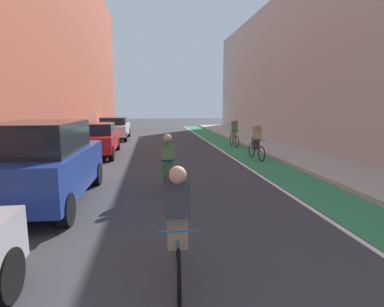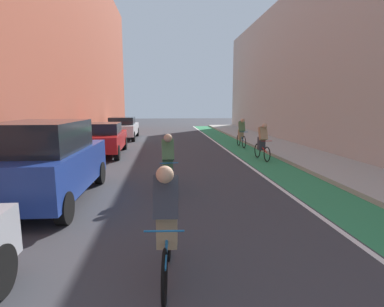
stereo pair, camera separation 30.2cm
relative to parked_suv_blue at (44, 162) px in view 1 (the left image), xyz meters
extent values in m
plane|color=#38383D|center=(3.41, 5.40, -1.02)|extent=(82.08, 82.08, 0.00)
cube|color=#2D8451|center=(7.08, 7.40, -1.02)|extent=(1.60, 37.31, 0.00)
cube|color=white|center=(6.18, 7.40, -1.02)|extent=(0.12, 37.31, 0.00)
cube|color=#A8A59E|center=(9.24, 7.40, -0.95)|extent=(2.72, 37.31, 0.14)
cube|color=#9E4C38|center=(-2.85, 7.40, 4.68)|extent=(3.00, 37.31, 11.40)
cube|color=#B2ADA3|center=(11.80, 9.40, 3.62)|extent=(2.40, 33.31, 9.27)
cylinder|color=black|center=(0.78, -3.82, -0.69)|extent=(0.23, 0.66, 0.66)
cube|color=navy|center=(0.00, 0.06, -0.21)|extent=(2.00, 4.26, 0.95)
cube|color=black|center=(0.00, -0.15, 0.59)|extent=(1.74, 2.56, 0.75)
cylinder|color=black|center=(-0.86, 1.64, -0.69)|extent=(0.23, 0.66, 0.66)
cylinder|color=black|center=(0.91, 1.61, -0.69)|extent=(0.23, 0.66, 0.66)
cylinder|color=black|center=(0.87, -1.52, -0.69)|extent=(0.23, 0.66, 0.66)
cube|color=red|center=(0.00, 7.11, -0.34)|extent=(1.87, 4.39, 0.70)
cube|color=black|center=(0.01, 6.89, 0.24)|extent=(1.59, 1.86, 0.55)
cylinder|color=black|center=(-0.84, 8.71, -0.69)|extent=(0.24, 0.67, 0.66)
cylinder|color=black|center=(0.76, 8.75, -0.69)|extent=(0.24, 0.67, 0.66)
cylinder|color=black|center=(-0.75, 5.46, -0.69)|extent=(0.24, 0.67, 0.66)
cylinder|color=black|center=(0.84, 5.50, -0.69)|extent=(0.24, 0.67, 0.66)
cube|color=silver|center=(0.00, 13.95, -0.34)|extent=(1.90, 4.55, 0.70)
cube|color=black|center=(0.00, 13.73, 0.24)|extent=(1.65, 1.92, 0.55)
cylinder|color=black|center=(-0.86, 15.66, -0.69)|extent=(0.23, 0.66, 0.66)
cylinder|color=black|center=(0.83, 15.68, -0.69)|extent=(0.23, 0.66, 0.66)
cylinder|color=black|center=(-0.83, 12.23, -0.69)|extent=(0.23, 0.66, 0.66)
cylinder|color=black|center=(0.87, 12.25, -0.69)|extent=(0.23, 0.66, 0.66)
torus|color=black|center=(2.85, -4.16, -0.68)|extent=(0.09, 0.68, 0.68)
torus|color=black|center=(2.92, -3.11, -0.68)|extent=(0.09, 0.68, 0.68)
cylinder|color=#1966A5|center=(2.89, -3.64, -0.46)|extent=(0.10, 0.96, 0.33)
cylinder|color=#1966A5|center=(2.90, -3.45, -0.38)|extent=(0.04, 0.12, 0.55)
cylinder|color=#1966A5|center=(2.86, -4.08, -0.13)|extent=(0.48, 0.06, 0.02)
cube|color=tan|center=(2.89, -3.53, -0.31)|extent=(0.30, 0.26, 0.56)
cube|color=#333842|center=(2.88, -3.66, 0.15)|extent=(0.35, 0.42, 0.60)
sphere|color=tan|center=(2.87, -3.82, 0.49)|extent=(0.22, 0.22, 0.22)
cube|color=beige|center=(2.89, -3.54, 0.17)|extent=(0.28, 0.29, 0.39)
torus|color=black|center=(2.99, 0.08, -0.69)|extent=(0.07, 0.66, 0.66)
torus|color=black|center=(2.94, 1.13, -0.69)|extent=(0.07, 0.66, 0.66)
cylinder|color=#1966A5|center=(2.97, 0.61, -0.47)|extent=(0.09, 0.96, 0.33)
cylinder|color=#1966A5|center=(2.96, 0.79, -0.39)|extent=(0.04, 0.12, 0.55)
cylinder|color=#1966A5|center=(2.99, 0.16, -0.14)|extent=(0.48, 0.05, 0.02)
cube|color=#4C7247|center=(2.96, 0.71, -0.32)|extent=(0.29, 0.25, 0.56)
cube|color=#4C7247|center=(2.97, 0.58, 0.14)|extent=(0.34, 0.41, 0.60)
sphere|color=tan|center=(2.98, 0.43, 0.48)|extent=(0.22, 0.22, 0.22)
cube|color=#1E598C|center=(2.96, 0.71, 0.16)|extent=(0.27, 0.29, 0.39)
torus|color=black|center=(7.16, 4.57, -0.70)|extent=(0.09, 0.64, 0.64)
torus|color=black|center=(7.08, 5.62, -0.70)|extent=(0.09, 0.64, 0.64)
cylinder|color=red|center=(7.12, 5.10, -0.48)|extent=(0.11, 0.96, 0.33)
cylinder|color=red|center=(7.11, 5.28, -0.40)|extent=(0.05, 0.12, 0.55)
cylinder|color=red|center=(7.16, 4.65, -0.15)|extent=(0.48, 0.06, 0.02)
cube|color=#333842|center=(7.12, 5.20, -0.33)|extent=(0.30, 0.26, 0.56)
cube|color=tan|center=(7.13, 5.07, 0.13)|extent=(0.35, 0.42, 0.60)
sphere|color=tan|center=(7.14, 4.92, 0.47)|extent=(0.22, 0.22, 0.22)
torus|color=black|center=(7.27, 8.64, -0.68)|extent=(0.06, 0.67, 0.67)
torus|color=black|center=(7.24, 9.69, -0.68)|extent=(0.06, 0.67, 0.67)
cylinder|color=#1966A5|center=(7.26, 9.17, -0.46)|extent=(0.07, 0.96, 0.33)
cylinder|color=#1966A5|center=(7.25, 9.35, -0.38)|extent=(0.04, 0.12, 0.55)
cylinder|color=#1966A5|center=(7.27, 8.72, -0.13)|extent=(0.48, 0.04, 0.02)
cube|color=tan|center=(7.26, 9.27, -0.31)|extent=(0.29, 0.25, 0.56)
cube|color=#4C7247|center=(7.26, 9.14, 0.15)|extent=(0.33, 0.41, 0.60)
sphere|color=tan|center=(7.26, 8.99, 0.49)|extent=(0.22, 0.22, 0.22)
cube|color=#4C7247|center=(7.26, 9.27, 0.17)|extent=(0.27, 0.28, 0.39)
camera|label=1|loc=(2.57, -7.39, 1.34)|focal=27.94mm
camera|label=2|loc=(2.87, -7.42, 1.34)|focal=27.94mm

